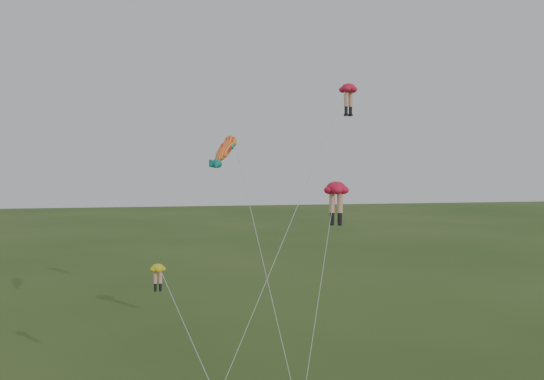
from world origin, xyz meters
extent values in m
ellipsoid|color=red|center=(7.68, 10.45, 18.44)|extent=(1.72, 1.72, 0.65)
cylinder|color=#E6A188|center=(7.50, 10.37, 17.66)|extent=(0.29, 0.29, 1.00)
cylinder|color=black|center=(7.50, 10.37, 16.91)|extent=(0.23, 0.23, 0.50)
cube|color=black|center=(7.50, 10.37, 16.59)|extent=(0.27, 0.33, 0.15)
cylinder|color=#E6A188|center=(7.87, 10.53, 17.66)|extent=(0.29, 0.29, 1.00)
cylinder|color=black|center=(7.87, 10.53, 16.91)|extent=(0.23, 0.23, 0.50)
cube|color=black|center=(7.87, 10.53, 16.59)|extent=(0.27, 0.33, 0.15)
cylinder|color=silver|center=(2.34, 5.08, 9.49)|extent=(10.73, 10.78, 18.55)
ellipsoid|color=red|center=(5.82, 7.01, 11.73)|extent=(2.18, 2.18, 0.81)
cylinder|color=#E6A188|center=(5.60, 7.13, 10.77)|extent=(0.36, 0.36, 1.24)
cylinder|color=black|center=(5.60, 7.13, 9.84)|extent=(0.28, 0.28, 0.62)
cube|color=black|center=(5.60, 7.13, 9.44)|extent=(0.34, 0.41, 0.18)
cylinder|color=#E6A188|center=(6.04, 6.90, 10.77)|extent=(0.36, 0.36, 1.24)
cylinder|color=black|center=(6.04, 6.90, 9.84)|extent=(0.28, 0.28, 0.62)
cube|color=black|center=(6.04, 6.90, 9.44)|extent=(0.34, 0.41, 0.18)
cylinder|color=silver|center=(3.77, 3.19, 6.17)|extent=(4.13, 7.68, 11.92)
ellipsoid|color=yellow|center=(-5.30, 3.99, 7.53)|extent=(0.97, 0.97, 0.45)
cylinder|color=#E6A188|center=(-5.44, 4.00, 7.00)|extent=(0.20, 0.20, 0.69)
cylinder|color=black|center=(-5.44, 4.00, 6.48)|extent=(0.16, 0.16, 0.34)
cube|color=black|center=(-5.44, 4.00, 6.26)|extent=(0.13, 0.21, 0.10)
cylinder|color=#E6A188|center=(-5.16, 3.98, 7.00)|extent=(0.20, 0.20, 0.69)
cylinder|color=black|center=(-5.16, 3.98, 6.48)|extent=(0.16, 0.16, 0.34)
cube|color=black|center=(-5.16, 3.98, 6.26)|extent=(0.13, 0.21, 0.10)
cylinder|color=silver|center=(-3.52, 1.19, 3.98)|extent=(3.60, 5.65, 7.55)
ellipsoid|color=yellow|center=(-0.76, 11.18, 14.23)|extent=(2.37, 2.57, 2.33)
sphere|color=yellow|center=(-0.76, 11.18, 14.23)|extent=(1.50, 1.55, 1.26)
cone|color=teal|center=(-0.76, 11.18, 14.23)|extent=(1.29, 1.34, 1.22)
cone|color=teal|center=(-0.76, 11.18, 14.23)|extent=(1.29, 1.34, 1.22)
cone|color=teal|center=(-0.76, 11.18, 14.23)|extent=(0.73, 0.76, 0.68)
cone|color=teal|center=(-0.76, 11.18, 14.23)|extent=(0.73, 0.76, 0.68)
cone|color=red|center=(-0.76, 11.18, 14.23)|extent=(0.76, 0.78, 0.67)
cylinder|color=silver|center=(0.36, 4.10, 7.23)|extent=(2.27, 14.17, 14.04)
camera|label=1|loc=(-5.09, -29.82, 13.45)|focal=40.00mm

